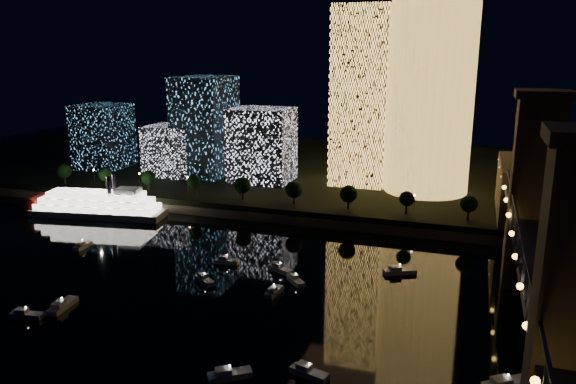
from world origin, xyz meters
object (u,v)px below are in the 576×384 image
tower_rectangular (362,97)px  truss_bridge (550,301)px  tower_cylindrical (432,76)px  riverboat (91,205)px

tower_rectangular → truss_bridge: 141.28m
tower_cylindrical → tower_rectangular: bearing=168.0°
tower_rectangular → riverboat: size_ratio=1.32×
truss_bridge → riverboat: size_ratio=4.93×
riverboat → tower_cylindrical: bearing=26.7°
truss_bridge → riverboat: 159.20m
riverboat → truss_bridge: bearing=-23.3°
tower_cylindrical → truss_bridge: 128.57m
tower_rectangular → riverboat: (-86.41, -63.13, -36.51)m
truss_bridge → riverboat: (-145.81, 62.73, -12.16)m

